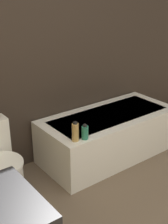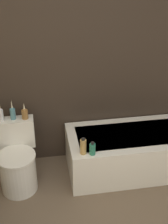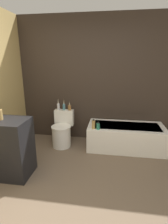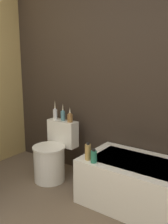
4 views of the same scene
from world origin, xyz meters
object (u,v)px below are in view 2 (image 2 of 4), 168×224
(vase_gold, at_px, (1,114))
(shampoo_bottle_tall, at_px, (83,146))
(toilet, at_px, (17,162))
(vase_bronze, at_px, (25,113))
(vase_silver, at_px, (13,113))
(bathtub, at_px, (134,151))
(shampoo_bottle_short, at_px, (92,149))

(vase_gold, relative_size, shampoo_bottle_tall, 1.32)
(toilet, height_order, vase_bronze, vase_bronze)
(toilet, distance_m, vase_silver, 0.53)
(vase_silver, height_order, shampoo_bottle_tall, vase_silver)
(toilet, relative_size, vase_bronze, 3.83)
(vase_gold, bearing_deg, bathtub, -5.57)
(vase_gold, bearing_deg, vase_silver, 5.90)
(bathtub, relative_size, shampoo_bottle_tall, 8.12)
(bathtub, xyz_separation_m, vase_gold, (-1.41, 0.14, 0.54))
(toilet, xyz_separation_m, shampoo_bottle_short, (0.76, -0.22, 0.25))
(shampoo_bottle_tall, distance_m, shampoo_bottle_short, 0.09)
(bathtub, distance_m, toilet, 1.29)
(vase_bronze, xyz_separation_m, shampoo_bottle_short, (0.64, -0.42, -0.23))
(bathtub, xyz_separation_m, toilet, (-1.29, -0.06, 0.05))
(bathtub, height_order, vase_silver, vase_silver)
(bathtub, distance_m, shampoo_bottle_tall, 0.74)
(vase_silver, bearing_deg, vase_gold, -174.10)
(bathtub, distance_m, shampoo_bottle_short, 0.67)
(vase_bronze, xyz_separation_m, shampoo_bottle_tall, (0.55, -0.39, -0.21))
(shampoo_bottle_tall, bearing_deg, toilet, 163.91)
(toilet, relative_size, shampoo_bottle_short, 5.01)
(toilet, height_order, vase_silver, vase_silver)
(vase_silver, bearing_deg, bathtub, -6.63)
(bathtub, bearing_deg, toilet, -177.35)
(bathtub, xyz_separation_m, vase_silver, (-1.29, 0.15, 0.54))
(bathtub, distance_m, vase_gold, 1.52)
(vase_silver, relative_size, vase_bronze, 1.20)
(bathtub, relative_size, vase_gold, 6.14)
(bathtub, xyz_separation_m, shampoo_bottle_short, (-0.53, -0.28, 0.30))
(shampoo_bottle_tall, bearing_deg, vase_silver, 148.95)
(vase_bronze, bearing_deg, vase_silver, 175.51)
(vase_bronze, relative_size, shampoo_bottle_tall, 1.01)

